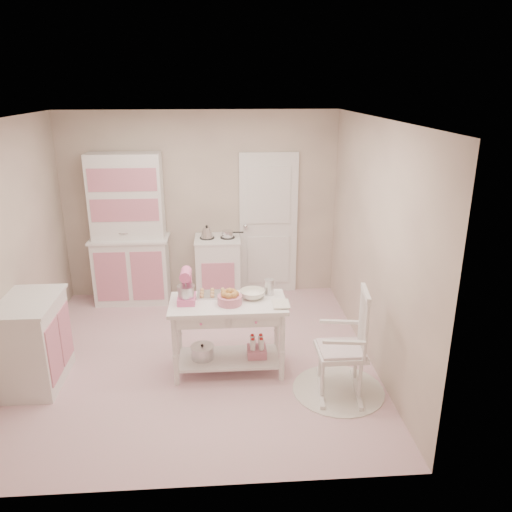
# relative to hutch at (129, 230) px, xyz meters

# --- Properties ---
(room_shell) EXTENTS (3.84, 3.84, 2.62)m
(room_shell) POSITION_rel_hutch_xyz_m (0.98, -1.66, 0.61)
(room_shell) COLOR pink
(room_shell) RESTS_ON ground
(door) EXTENTS (0.82, 0.05, 2.04)m
(door) POSITION_rel_hutch_xyz_m (1.93, 0.21, -0.02)
(door) COLOR white
(door) RESTS_ON ground
(hutch) EXTENTS (1.06, 0.50, 2.08)m
(hutch) POSITION_rel_hutch_xyz_m (0.00, 0.00, 0.00)
(hutch) COLOR white
(hutch) RESTS_ON ground
(stove) EXTENTS (0.62, 0.57, 0.92)m
(stove) POSITION_rel_hutch_xyz_m (1.20, -0.05, -0.58)
(stove) COLOR white
(stove) RESTS_ON ground
(base_cabinet) EXTENTS (0.54, 0.84, 0.92)m
(base_cabinet) POSITION_rel_hutch_xyz_m (-0.65, -2.01, -0.58)
(base_cabinet) COLOR white
(base_cabinet) RESTS_ON ground
(lace_rug) EXTENTS (0.92, 0.92, 0.01)m
(lace_rug) POSITION_rel_hutch_xyz_m (2.40, -2.39, -1.03)
(lace_rug) COLOR white
(lace_rug) RESTS_ON ground
(rocking_chair) EXTENTS (0.57, 0.78, 1.10)m
(rocking_chair) POSITION_rel_hutch_xyz_m (2.40, -2.39, -0.49)
(rocking_chair) COLOR white
(rocking_chair) RESTS_ON ground
(work_table) EXTENTS (1.20, 0.60, 0.80)m
(work_table) POSITION_rel_hutch_xyz_m (1.31, -1.92, -0.64)
(work_table) COLOR white
(work_table) RESTS_ON ground
(stand_mixer) EXTENTS (0.20, 0.28, 0.34)m
(stand_mixer) POSITION_rel_hutch_xyz_m (0.89, -1.90, -0.07)
(stand_mixer) COLOR pink
(stand_mixer) RESTS_ON work_table
(cookie_tray) EXTENTS (0.34, 0.24, 0.02)m
(cookie_tray) POSITION_rel_hutch_xyz_m (1.16, -1.74, -0.23)
(cookie_tray) COLOR silver
(cookie_tray) RESTS_ON work_table
(bread_basket) EXTENTS (0.25, 0.25, 0.09)m
(bread_basket) POSITION_rel_hutch_xyz_m (1.33, -1.97, -0.19)
(bread_basket) COLOR #D1788F
(bread_basket) RESTS_ON work_table
(mixing_bowl) EXTENTS (0.26, 0.26, 0.08)m
(mixing_bowl) POSITION_rel_hutch_xyz_m (1.57, -1.84, -0.20)
(mixing_bowl) COLOR white
(mixing_bowl) RESTS_ON work_table
(metal_pitcher) EXTENTS (0.10, 0.10, 0.17)m
(metal_pitcher) POSITION_rel_hutch_xyz_m (1.75, -1.76, -0.16)
(metal_pitcher) COLOR silver
(metal_pitcher) RESTS_ON work_table
(recipe_book) EXTENTS (0.18, 0.23, 0.02)m
(recipe_book) POSITION_rel_hutch_xyz_m (1.76, -2.04, -0.23)
(recipe_book) COLOR white
(recipe_book) RESTS_ON work_table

